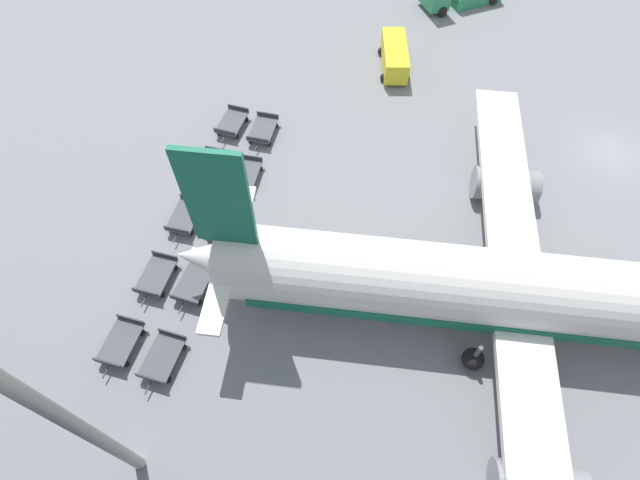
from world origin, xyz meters
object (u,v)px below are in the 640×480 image
(baggage_dolly_row_near_col_d, at_px, (156,276))
(baggage_dolly_row_mid_a_col_c, at_px, (223,225))
(baggage_dolly_row_near_col_e, at_px, (121,343))
(baggage_dolly_row_near_col_b, at_px, (210,166))
(airplane, at_px, (540,294))
(service_van, at_px, (395,56))
(baggage_dolly_row_near_col_a, at_px, (232,123))
(baggage_dolly_row_near_col_c, at_px, (185,216))
(baggage_dolly_row_mid_a_col_b, at_px, (246,174))
(baggage_dolly_row_mid_a_col_e, at_px, (163,358))
(baggage_dolly_row_mid_a_col_d, at_px, (194,283))
(baggage_dolly_row_mid_a_col_a, at_px, (263,130))

(baggage_dolly_row_near_col_d, relative_size, baggage_dolly_row_mid_a_col_c, 0.99)
(baggage_dolly_row_near_col_e, bearing_deg, baggage_dolly_row_near_col_b, -179.60)
(airplane, xyz_separation_m, baggage_dolly_row_near_col_d, (2.95, -20.63, -2.52))
(service_van, relative_size, baggage_dolly_row_near_col_a, 1.60)
(baggage_dolly_row_near_col_c, bearing_deg, baggage_dolly_row_near_col_e, 0.21)
(baggage_dolly_row_mid_a_col_b, bearing_deg, baggage_dolly_row_mid_a_col_e, 0.14)
(baggage_dolly_row_mid_a_col_d, bearing_deg, baggage_dolly_row_mid_a_col_e, 1.94)
(baggage_dolly_row_near_col_c, height_order, baggage_dolly_row_mid_a_col_e, same)
(baggage_dolly_row_near_col_e, distance_m, baggage_dolly_row_mid_a_col_a, 17.29)
(baggage_dolly_row_near_col_c, relative_size, baggage_dolly_row_near_col_d, 1.01)
(baggage_dolly_row_near_col_d, relative_size, baggage_dolly_row_mid_a_col_b, 0.99)
(baggage_dolly_row_mid_a_col_b, height_order, baggage_dolly_row_mid_a_col_d, same)
(baggage_dolly_row_near_col_b, xyz_separation_m, baggage_dolly_row_mid_a_col_d, (8.61, 2.44, 0.00))
(baggage_dolly_row_near_col_e, bearing_deg, baggage_dolly_row_near_col_d, 179.08)
(baggage_dolly_row_near_col_a, xyz_separation_m, baggage_dolly_row_mid_a_col_e, (17.44, 2.66, 0.00))
(baggage_dolly_row_near_col_b, distance_m, baggage_dolly_row_mid_a_col_d, 8.95)
(baggage_dolly_row_near_col_c, distance_m, baggage_dolly_row_mid_a_col_e, 9.19)
(baggage_dolly_row_near_col_d, height_order, baggage_dolly_row_mid_a_col_e, same)
(baggage_dolly_row_near_col_a, bearing_deg, baggage_dolly_row_near_col_c, 0.78)
(baggage_dolly_row_near_col_e, height_order, baggage_dolly_row_mid_a_col_e, same)
(baggage_dolly_row_mid_a_col_d, bearing_deg, baggage_dolly_row_near_col_c, -150.78)
(airplane, distance_m, service_van, 22.66)
(service_van, relative_size, baggage_dolly_row_mid_a_col_b, 1.59)
(baggage_dolly_row_near_col_a, distance_m, baggage_dolly_row_mid_a_col_e, 17.64)
(baggage_dolly_row_mid_a_col_a, distance_m, baggage_dolly_row_mid_a_col_d, 12.77)
(baggage_dolly_row_mid_a_col_b, bearing_deg, baggage_dolly_row_near_col_d, -15.54)
(baggage_dolly_row_near_col_a, height_order, baggage_dolly_row_near_col_c, same)
(baggage_dolly_row_mid_a_col_b, bearing_deg, baggage_dolly_row_mid_a_col_c, 0.58)
(baggage_dolly_row_near_col_d, bearing_deg, baggage_dolly_row_mid_a_col_e, 28.80)
(baggage_dolly_row_near_col_a, distance_m, baggage_dolly_row_near_col_e, 17.26)
(baggage_dolly_row_near_col_c, bearing_deg, baggage_dolly_row_near_col_d, 1.31)
(baggage_dolly_row_near_col_c, distance_m, baggage_dolly_row_mid_a_col_b, 4.95)
(baggage_dolly_row_near_col_a, relative_size, baggage_dolly_row_near_col_d, 1.01)
(baggage_dolly_row_mid_a_col_c, bearing_deg, baggage_dolly_row_near_col_c, -90.54)
(baggage_dolly_row_mid_a_col_c, bearing_deg, baggage_dolly_row_mid_a_col_d, -2.24)
(baggage_dolly_row_near_col_a, xyz_separation_m, baggage_dolly_row_mid_a_col_c, (8.63, 2.67, 0.00))
(airplane, height_order, baggage_dolly_row_mid_a_col_b, airplane)
(baggage_dolly_row_mid_a_col_b, distance_m, baggage_dolly_row_mid_a_col_e, 13.10)
(baggage_dolly_row_near_col_d, height_order, baggage_dolly_row_mid_a_col_a, same)
(baggage_dolly_row_mid_a_col_a, xyz_separation_m, baggage_dolly_row_mid_a_col_e, (17.33, 0.27, 0.00))
(service_van, xyz_separation_m, baggage_dolly_row_near_col_c, (18.36, -9.90, -0.58))
(baggage_dolly_row_near_col_a, relative_size, baggage_dolly_row_near_col_b, 1.00)
(baggage_dolly_row_mid_a_col_b, bearing_deg, baggage_dolly_row_near_col_e, -10.86)
(baggage_dolly_row_mid_a_col_c, distance_m, baggage_dolly_row_mid_a_col_e, 8.81)
(baggage_dolly_row_mid_a_col_a, height_order, baggage_dolly_row_mid_a_col_c, same)
(baggage_dolly_row_near_col_d, bearing_deg, baggage_dolly_row_mid_a_col_b, 164.46)
(service_van, bearing_deg, airplane, 28.69)
(baggage_dolly_row_mid_a_col_b, relative_size, baggage_dolly_row_mid_a_col_c, 1.00)
(baggage_dolly_row_near_col_a, height_order, baggage_dolly_row_mid_a_col_c, same)
(baggage_dolly_row_mid_a_col_d, bearing_deg, baggage_dolly_row_mid_a_col_b, 179.18)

